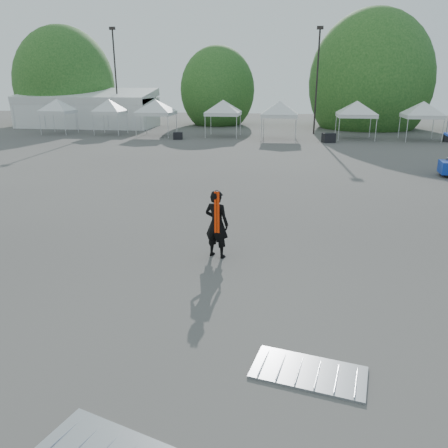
# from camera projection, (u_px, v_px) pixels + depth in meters

# --- Properties ---
(ground) EXTENTS (120.00, 120.00, 0.00)m
(ground) POSITION_uv_depth(u_px,v_px,m) (256.00, 247.00, 13.62)
(ground) COLOR #474442
(ground) RESTS_ON ground
(marquee) EXTENTS (15.00, 6.25, 4.23)m
(marquee) POSITION_uv_depth(u_px,v_px,m) (88.00, 109.00, 49.08)
(marquee) COLOR silver
(marquee) RESTS_ON ground
(light_pole_west) EXTENTS (0.60, 0.25, 10.30)m
(light_pole_west) POSITION_uv_depth(u_px,v_px,m) (115.00, 73.00, 46.37)
(light_pole_west) COLOR black
(light_pole_west) RESTS_ON ground
(light_pole_east) EXTENTS (0.60, 0.25, 9.80)m
(light_pole_east) POSITION_uv_depth(u_px,v_px,m) (317.00, 75.00, 41.51)
(light_pole_east) COLOR black
(light_pole_east) RESTS_ON ground
(tree_far_w) EXTENTS (4.80, 4.80, 7.30)m
(tree_far_w) POSITION_uv_depth(u_px,v_px,m) (65.00, 85.00, 51.68)
(tree_far_w) COLOR #382314
(tree_far_w) RESTS_ON ground
(tree_mid_w) EXTENTS (4.16, 4.16, 6.33)m
(tree_mid_w) POSITION_uv_depth(u_px,v_px,m) (218.00, 90.00, 51.12)
(tree_mid_w) COLOR #382314
(tree_mid_w) RESTS_ON ground
(tree_mid_e) EXTENTS (5.12, 5.12, 7.79)m
(tree_mid_e) POSITION_uv_depth(u_px,v_px,m) (370.00, 82.00, 47.42)
(tree_mid_e) COLOR #382314
(tree_mid_e) RESTS_ON ground
(tent_a) EXTENTS (3.90, 3.90, 3.88)m
(tent_a) POSITION_uv_depth(u_px,v_px,m) (57.00, 102.00, 42.37)
(tent_a) COLOR silver
(tent_a) RESTS_ON ground
(tent_b) EXTENTS (3.74, 3.74, 3.88)m
(tent_b) POSITION_uv_depth(u_px,v_px,m) (109.00, 102.00, 41.69)
(tent_b) COLOR silver
(tent_b) RESTS_ON ground
(tent_c) EXTENTS (4.59, 4.59, 3.88)m
(tent_c) POSITION_uv_depth(u_px,v_px,m) (156.00, 103.00, 40.50)
(tent_c) COLOR silver
(tent_c) RESTS_ON ground
(tent_d) EXTENTS (4.36, 4.36, 3.88)m
(tent_d) POSITION_uv_depth(u_px,v_px,m) (223.00, 103.00, 40.16)
(tent_d) COLOR silver
(tent_d) RESTS_ON ground
(tent_e) EXTENTS (4.42, 4.42, 3.88)m
(tent_e) POSITION_uv_depth(u_px,v_px,m) (280.00, 104.00, 38.15)
(tent_e) COLOR silver
(tent_e) RESTS_ON ground
(tent_f) EXTENTS (4.65, 4.65, 3.88)m
(tent_f) POSITION_uv_depth(u_px,v_px,m) (357.00, 104.00, 38.27)
(tent_f) COLOR silver
(tent_f) RESTS_ON ground
(tent_g) EXTENTS (4.34, 4.34, 3.88)m
(tent_g) POSITION_uv_depth(u_px,v_px,m) (424.00, 104.00, 37.28)
(tent_g) COLOR silver
(tent_g) RESTS_ON ground
(man) EXTENTS (0.85, 0.70, 2.02)m
(man) POSITION_uv_depth(u_px,v_px,m) (217.00, 224.00, 12.62)
(man) COLOR black
(man) RESTS_ON ground
(barrier_mid) EXTENTS (2.14, 1.36, 0.06)m
(barrier_mid) POSITION_uv_depth(u_px,v_px,m) (309.00, 372.00, 7.73)
(barrier_mid) COLOR #ADB0B5
(barrier_mid) RESTS_ON ground
(crate_west) EXTENTS (0.92, 0.77, 0.63)m
(crate_west) POSITION_uv_depth(u_px,v_px,m) (178.00, 136.00, 38.92)
(crate_west) COLOR black
(crate_west) RESTS_ON ground
(crate_mid) EXTENTS (1.20, 1.06, 0.78)m
(crate_mid) POSITION_uv_depth(u_px,v_px,m) (329.00, 138.00, 36.90)
(crate_mid) COLOR black
(crate_mid) RESTS_ON ground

